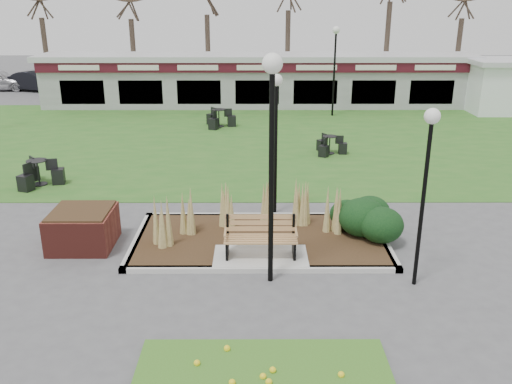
{
  "coord_description": "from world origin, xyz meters",
  "views": [
    {
      "loc": [
        -0.14,
        -11.33,
        5.81
      ],
      "look_at": [
        -0.1,
        2.0,
        1.06
      ],
      "focal_mm": 38.0,
      "sensor_mm": 36.0,
      "label": 1
    }
  ],
  "objects_px": {
    "lamp_post_mid_left": "(272,121)",
    "bistro_set_c": "(219,121)",
    "lamp_post_near_right": "(428,160)",
    "lamp_post_far_right": "(335,51)",
    "park_bench": "(261,236)",
    "food_pavilion": "(257,80)",
    "bistro_set_b": "(329,148)",
    "bistro_set_a": "(39,177)",
    "service_hut": "(508,85)",
    "car_black": "(37,81)",
    "lamp_post_mid_right": "(276,114)",
    "brick_planter": "(83,228)"
  },
  "relations": [
    {
      "from": "lamp_post_mid_left",
      "to": "bistro_set_c",
      "type": "relative_size",
      "value": 3.1
    },
    {
      "from": "lamp_post_near_right",
      "to": "bistro_set_c",
      "type": "xyz_separation_m",
      "value": [
        -5.17,
        15.3,
        -2.49
      ]
    },
    {
      "from": "lamp_post_far_right",
      "to": "park_bench",
      "type": "bearing_deg",
      "value": -103.32
    },
    {
      "from": "food_pavilion",
      "to": "bistro_set_b",
      "type": "distance_m",
      "value": 10.93
    },
    {
      "from": "bistro_set_a",
      "to": "bistro_set_c",
      "type": "distance_m",
      "value": 10.22
    },
    {
      "from": "bistro_set_a",
      "to": "service_hut",
      "type": "bearing_deg",
      "value": 30.7
    },
    {
      "from": "lamp_post_far_right",
      "to": "car_black",
      "type": "xyz_separation_m",
      "value": [
        -18.63,
        8.17,
        -2.65
      ]
    },
    {
      "from": "lamp_post_near_right",
      "to": "lamp_post_mid_left",
      "type": "relative_size",
      "value": 0.79
    },
    {
      "from": "bistro_set_b",
      "to": "lamp_post_mid_left",
      "type": "bearing_deg",
      "value": -104.34
    },
    {
      "from": "lamp_post_mid_right",
      "to": "bistro_set_c",
      "type": "distance_m",
      "value": 11.66
    },
    {
      "from": "bistro_set_b",
      "to": "car_black",
      "type": "relative_size",
      "value": 0.33
    },
    {
      "from": "service_hut",
      "to": "lamp_post_mid_right",
      "type": "height_order",
      "value": "lamp_post_mid_right"
    },
    {
      "from": "park_bench",
      "to": "brick_planter",
      "type": "bearing_deg",
      "value": 170.31
    },
    {
      "from": "lamp_post_far_right",
      "to": "food_pavilion",
      "type": "bearing_deg",
      "value": 143.24
    },
    {
      "from": "brick_planter",
      "to": "lamp_post_mid_right",
      "type": "height_order",
      "value": "lamp_post_mid_right"
    },
    {
      "from": "park_bench",
      "to": "food_pavilion",
      "type": "xyz_separation_m",
      "value": [
        0.0,
        19.71,
        0.89
      ]
    },
    {
      "from": "bistro_set_a",
      "to": "bistro_set_b",
      "type": "relative_size",
      "value": 1.16
    },
    {
      "from": "food_pavilion",
      "to": "service_hut",
      "type": "bearing_deg",
      "value": -8.27
    },
    {
      "from": "service_hut",
      "to": "park_bench",
      "type": "bearing_deg",
      "value": -127.25
    },
    {
      "from": "service_hut",
      "to": "lamp_post_mid_left",
      "type": "relative_size",
      "value": 0.91
    },
    {
      "from": "food_pavilion",
      "to": "lamp_post_mid_right",
      "type": "bearing_deg",
      "value": -88.48
    },
    {
      "from": "food_pavilion",
      "to": "lamp_post_mid_right",
      "type": "distance_m",
      "value": 16.83
    },
    {
      "from": "brick_planter",
      "to": "lamp_post_far_right",
      "type": "height_order",
      "value": "lamp_post_far_right"
    },
    {
      "from": "bistro_set_a",
      "to": "lamp_post_near_right",
      "type": "bearing_deg",
      "value": -32.08
    },
    {
      "from": "service_hut",
      "to": "lamp_post_near_right",
      "type": "relative_size",
      "value": 1.15
    },
    {
      "from": "lamp_post_mid_right",
      "to": "service_hut",
      "type": "bearing_deg",
      "value": 48.59
    },
    {
      "from": "service_hut",
      "to": "lamp_post_mid_left",
      "type": "xyz_separation_m",
      "value": [
        -13.3,
        -18.8,
        2.09
      ]
    },
    {
      "from": "park_bench",
      "to": "car_black",
      "type": "relative_size",
      "value": 0.42
    },
    {
      "from": "service_hut",
      "to": "lamp_post_near_right",
      "type": "bearing_deg",
      "value": -118.25
    },
    {
      "from": "lamp_post_mid_left",
      "to": "car_black",
      "type": "xyz_separation_m",
      "value": [
        -14.86,
        25.97,
        -2.87
      ]
    },
    {
      "from": "brick_planter",
      "to": "bistro_set_b",
      "type": "relative_size",
      "value": 1.11
    },
    {
      "from": "service_hut",
      "to": "bistro_set_a",
      "type": "bearing_deg",
      "value": -149.3
    },
    {
      "from": "lamp_post_far_right",
      "to": "bistro_set_b",
      "type": "bearing_deg",
      "value": -98.6
    },
    {
      "from": "food_pavilion",
      "to": "lamp_post_near_right",
      "type": "xyz_separation_m",
      "value": [
        3.31,
        -20.92,
        1.32
      ]
    },
    {
      "from": "lamp_post_mid_right",
      "to": "car_black",
      "type": "xyz_separation_m",
      "value": [
        -15.1,
        21.97,
        -2.21
      ]
    },
    {
      "from": "lamp_post_mid_right",
      "to": "food_pavilion",
      "type": "bearing_deg",
      "value": 91.52
    },
    {
      "from": "bistro_set_a",
      "to": "bistro_set_b",
      "type": "height_order",
      "value": "bistro_set_a"
    },
    {
      "from": "food_pavilion",
      "to": "lamp_post_mid_right",
      "type": "height_order",
      "value": "lamp_post_mid_right"
    },
    {
      "from": "bistro_set_b",
      "to": "lamp_post_far_right",
      "type": "bearing_deg",
      "value": 81.4
    },
    {
      "from": "food_pavilion",
      "to": "lamp_post_mid_left",
      "type": "relative_size",
      "value": 5.06
    },
    {
      "from": "service_hut",
      "to": "lamp_post_far_right",
      "type": "height_order",
      "value": "lamp_post_far_right"
    },
    {
      "from": "lamp_post_mid_right",
      "to": "bistro_set_c",
      "type": "xyz_separation_m",
      "value": [
        -2.3,
        11.14,
        -2.58
      ]
    },
    {
      "from": "lamp_post_far_right",
      "to": "bistro_set_b",
      "type": "relative_size",
      "value": 3.38
    },
    {
      "from": "lamp_post_near_right",
      "to": "bistro_set_c",
      "type": "distance_m",
      "value": 16.34
    },
    {
      "from": "lamp_post_mid_right",
      "to": "bistro_set_b",
      "type": "distance_m",
      "value": 7.21
    },
    {
      "from": "brick_planter",
      "to": "bistro_set_c",
      "type": "bearing_deg",
      "value": 79.2
    },
    {
      "from": "food_pavilion",
      "to": "lamp_post_mid_left",
      "type": "height_order",
      "value": "lamp_post_mid_left"
    },
    {
      "from": "service_hut",
      "to": "lamp_post_far_right",
      "type": "relative_size",
      "value": 0.97
    },
    {
      "from": "bistro_set_b",
      "to": "lamp_post_mid_right",
      "type": "bearing_deg",
      "value": -110.79
    },
    {
      "from": "brick_planter",
      "to": "car_black",
      "type": "xyz_separation_m",
      "value": [
        -10.26,
        24.17,
        0.19
      ]
    }
  ]
}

